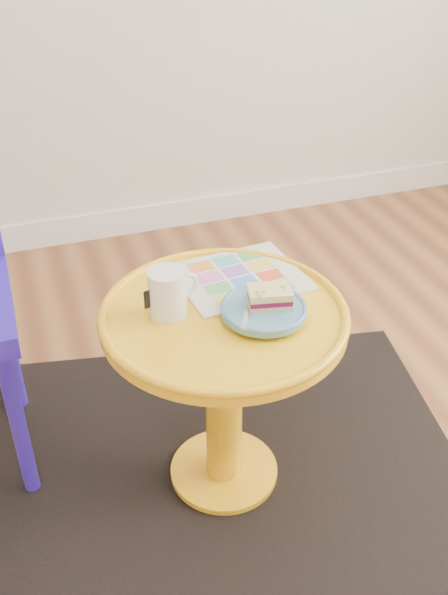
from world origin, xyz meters
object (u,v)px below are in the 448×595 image
object	(u,v)px
newspaper	(240,277)
mug	(168,291)
side_table	(224,364)
plate	(264,310)

from	to	relation	value
newspaper	mug	distance (m)	0.23
side_table	newspaper	world-z (taller)	newspaper
side_table	plate	xyz separation A→B (m)	(0.08, -0.05, 0.17)
side_table	mug	size ratio (longest dim) A/B	4.67
plate	side_table	bearing A→B (deg)	149.15
newspaper	side_table	bearing A→B (deg)	-129.39
newspaper	mug	size ratio (longest dim) A/B	2.47
newspaper	mug	xyz separation A→B (m)	(-0.20, -0.09, 0.06)
mug	plate	bearing A→B (deg)	-34.57
side_table	mug	bearing A→B (deg)	163.27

